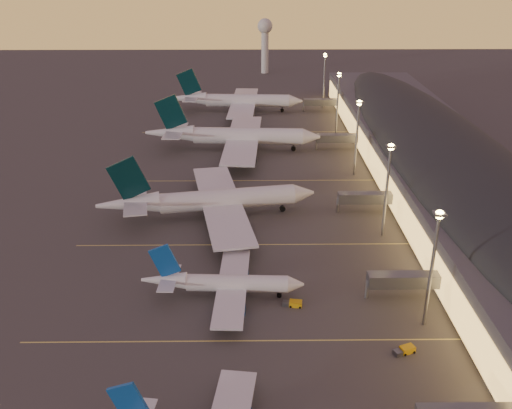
{
  "coord_description": "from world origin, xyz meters",
  "views": [
    {
      "loc": [
        0.32,
        -96.42,
        70.7
      ],
      "look_at": [
        2.0,
        45.0,
        7.0
      ],
      "focal_mm": 40.0,
      "sensor_mm": 36.0,
      "label": 1
    }
  ],
  "objects_px": {
    "baggage_tug_d": "(405,350)",
    "airliner_narrow_north": "(223,283)",
    "radar_tower": "(265,37)",
    "airliner_wide_far": "(236,101)",
    "baggage_tug_c": "(293,304)",
    "airliner_wide_mid": "(233,136)",
    "airliner_wide_near": "(209,201)"
  },
  "relations": [
    {
      "from": "radar_tower",
      "to": "baggage_tug_d",
      "type": "height_order",
      "value": "radar_tower"
    },
    {
      "from": "airliner_wide_mid",
      "to": "radar_tower",
      "type": "height_order",
      "value": "radar_tower"
    },
    {
      "from": "baggage_tug_c",
      "to": "airliner_wide_mid",
      "type": "bearing_deg",
      "value": 107.6
    },
    {
      "from": "airliner_narrow_north",
      "to": "airliner_wide_mid",
      "type": "bearing_deg",
      "value": 92.77
    },
    {
      "from": "baggage_tug_c",
      "to": "baggage_tug_d",
      "type": "xyz_separation_m",
      "value": [
        20.25,
        -15.93,
        0.01
      ]
    },
    {
      "from": "airliner_wide_near",
      "to": "airliner_wide_mid",
      "type": "relative_size",
      "value": 0.93
    },
    {
      "from": "airliner_wide_far",
      "to": "airliner_wide_mid",
      "type": "bearing_deg",
      "value": -86.84
    },
    {
      "from": "baggage_tug_c",
      "to": "radar_tower",
      "type": "bearing_deg",
      "value": 99.06
    },
    {
      "from": "airliner_wide_mid",
      "to": "baggage_tug_d",
      "type": "distance_m",
      "value": 126.13
    },
    {
      "from": "airliner_wide_mid",
      "to": "baggage_tug_d",
      "type": "xyz_separation_m",
      "value": [
        35.83,
        -120.83,
        -4.93
      ]
    },
    {
      "from": "airliner_wide_mid",
      "to": "baggage_tug_d",
      "type": "relative_size",
      "value": 14.77
    },
    {
      "from": "radar_tower",
      "to": "baggage_tug_d",
      "type": "bearing_deg",
      "value": -85.78
    },
    {
      "from": "airliner_wide_far",
      "to": "radar_tower",
      "type": "bearing_deg",
      "value": 83.31
    },
    {
      "from": "airliner_wide_mid",
      "to": "radar_tower",
      "type": "bearing_deg",
      "value": 87.11
    },
    {
      "from": "airliner_narrow_north",
      "to": "baggage_tug_d",
      "type": "xyz_separation_m",
      "value": [
        35.56,
        -19.9,
        -2.76
      ]
    },
    {
      "from": "airliner_narrow_north",
      "to": "airliner_wide_near",
      "type": "relative_size",
      "value": 0.58
    },
    {
      "from": "airliner_wide_far",
      "to": "radar_tower",
      "type": "xyz_separation_m",
      "value": [
        15.96,
        91.62,
        16.68
      ]
    },
    {
      "from": "airliner_wide_near",
      "to": "radar_tower",
      "type": "xyz_separation_m",
      "value": [
        21.33,
        207.99,
        16.74
      ]
    },
    {
      "from": "airliner_wide_mid",
      "to": "airliner_narrow_north",
      "type": "bearing_deg",
      "value": -86.57
    },
    {
      "from": "airliner_wide_far",
      "to": "radar_tower",
      "type": "height_order",
      "value": "radar_tower"
    },
    {
      "from": "airliner_wide_far",
      "to": "baggage_tug_d",
      "type": "distance_m",
      "value": 180.97
    },
    {
      "from": "baggage_tug_d",
      "to": "airliner_wide_near",
      "type": "bearing_deg",
      "value": 101.95
    },
    {
      "from": "airliner_wide_far",
      "to": "radar_tower",
      "type": "distance_m",
      "value": 94.48
    },
    {
      "from": "airliner_narrow_north",
      "to": "radar_tower",
      "type": "height_order",
      "value": "radar_tower"
    },
    {
      "from": "baggage_tug_d",
      "to": "airliner_wide_far",
      "type": "bearing_deg",
      "value": 79.34
    },
    {
      "from": "airliner_wide_near",
      "to": "baggage_tug_d",
      "type": "relative_size",
      "value": 13.75
    },
    {
      "from": "airliner_wide_far",
      "to": "baggage_tug_d",
      "type": "height_order",
      "value": "airliner_wide_far"
    },
    {
      "from": "baggage_tug_d",
      "to": "airliner_narrow_north",
      "type": "bearing_deg",
      "value": 128.69
    },
    {
      "from": "airliner_narrow_north",
      "to": "airliner_wide_far",
      "type": "xyz_separation_m",
      "value": [
        -0.25,
        157.44,
        1.86
      ]
    },
    {
      "from": "airliner_narrow_north",
      "to": "radar_tower",
      "type": "distance_m",
      "value": 250.24
    },
    {
      "from": "airliner_wide_near",
      "to": "radar_tower",
      "type": "distance_m",
      "value": 209.75
    },
    {
      "from": "radar_tower",
      "to": "baggage_tug_c",
      "type": "height_order",
      "value": "radar_tower"
    }
  ]
}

